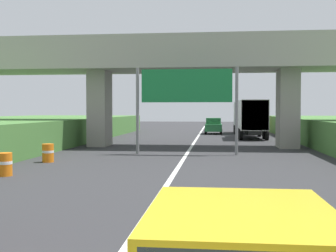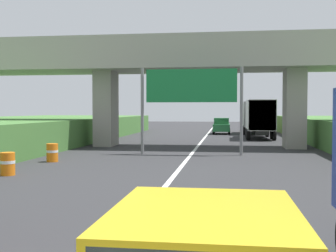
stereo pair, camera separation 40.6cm
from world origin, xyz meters
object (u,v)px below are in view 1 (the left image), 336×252
truck_black (252,117)px  construction_barrel_4 (48,153)px  car_green (213,126)px  truck_orange (245,116)px  construction_barrel_3 (5,164)px  overhead_highway_sign (187,91)px

truck_black → construction_barrel_4: (-11.45, -19.12, -1.47)m
car_green → truck_orange: bearing=14.4°
truck_black → construction_barrel_3: bearing=-115.8°
truck_orange → construction_barrel_3: size_ratio=8.11×
construction_barrel_4 → car_green: bearing=73.1°
overhead_highway_sign → truck_black: (4.93, 14.74, -1.73)m
car_green → construction_barrel_4: car_green is taller
truck_orange → overhead_highway_sign: bearing=-102.2°
truck_black → construction_barrel_4: size_ratio=8.11×
overhead_highway_sign → car_green: bearing=86.2°
truck_black → construction_barrel_4: 22.34m
truck_black → construction_barrel_3: 26.22m
truck_orange → construction_barrel_3: truck_orange is taller
construction_barrel_3 → construction_barrel_4: bearing=90.6°
construction_barrel_3 → car_green: bearing=75.5°
truck_black → construction_barrel_3: truck_black is taller
overhead_highway_sign → construction_barrel_3: (-6.47, -8.82, -3.20)m
overhead_highway_sign → truck_black: size_ratio=0.81×
overhead_highway_sign → truck_black: 15.64m
car_green → construction_barrel_4: 27.47m
construction_barrel_4 → overhead_highway_sign: bearing=33.9°
car_green → construction_barrel_3: (-7.94, -30.72, -0.40)m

